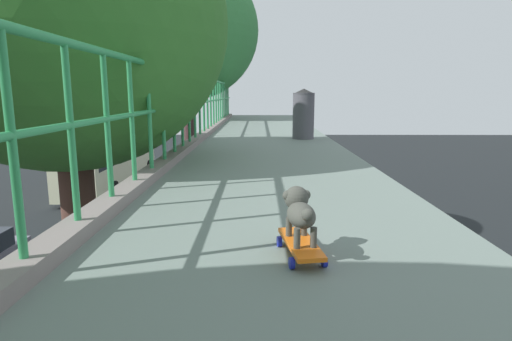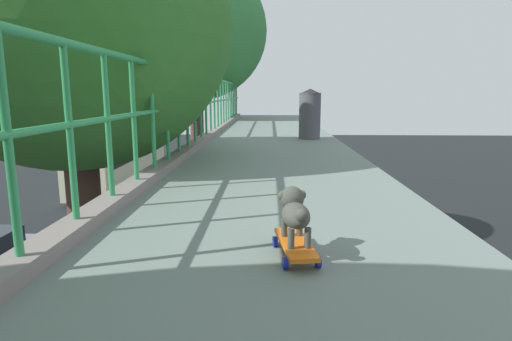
{
  "view_description": "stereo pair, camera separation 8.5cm",
  "coord_description": "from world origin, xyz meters",
  "px_view_note": "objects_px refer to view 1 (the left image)",
  "views": [
    {
      "loc": [
        0.91,
        -0.07,
        5.94
      ],
      "look_at": [
        0.88,
        3.34,
        5.3
      ],
      "focal_mm": 29.63,
      "sensor_mm": 36.0,
      "label": 1
    },
    {
      "loc": [
        0.99,
        -0.07,
        5.94
      ],
      "look_at": [
        0.88,
        3.34,
        5.3
      ],
      "focal_mm": 29.63,
      "sensor_mm": 36.0,
      "label": 2
    }
  ],
  "objects_px": {
    "car_black_fifth": "(26,297)",
    "small_dog": "(300,210)",
    "city_bus": "(112,158)",
    "litter_bin": "(303,113)",
    "toy_skateboard": "(300,245)"
  },
  "relations": [
    {
      "from": "toy_skateboard",
      "to": "small_dog",
      "type": "relative_size",
      "value": 1.37
    },
    {
      "from": "car_black_fifth",
      "to": "city_bus",
      "type": "xyz_separation_m",
      "value": [
        -3.47,
        16.73,
        1.05
      ]
    },
    {
      "from": "litter_bin",
      "to": "toy_skateboard",
      "type": "bearing_deg",
      "value": -95.91
    },
    {
      "from": "toy_skateboard",
      "to": "litter_bin",
      "type": "relative_size",
      "value": 0.54
    },
    {
      "from": "small_dog",
      "to": "litter_bin",
      "type": "xyz_separation_m",
      "value": [
        0.64,
        6.06,
        0.24
      ]
    },
    {
      "from": "small_dog",
      "to": "car_black_fifth",
      "type": "bearing_deg",
      "value": 128.74
    },
    {
      "from": "small_dog",
      "to": "toy_skateboard",
      "type": "bearing_deg",
      "value": -81.23
    },
    {
      "from": "city_bus",
      "to": "toy_skateboard",
      "type": "distance_m",
      "value": 26.67
    },
    {
      "from": "small_dog",
      "to": "litter_bin",
      "type": "height_order",
      "value": "litter_bin"
    },
    {
      "from": "car_black_fifth",
      "to": "small_dog",
      "type": "bearing_deg",
      "value": -51.26
    },
    {
      "from": "litter_bin",
      "to": "car_black_fifth",
      "type": "bearing_deg",
      "value": 165.62
    },
    {
      "from": "city_bus",
      "to": "small_dog",
      "type": "relative_size",
      "value": 31.58
    },
    {
      "from": "city_bus",
      "to": "small_dog",
      "type": "distance_m",
      "value": 26.66
    },
    {
      "from": "toy_skateboard",
      "to": "litter_bin",
      "type": "bearing_deg",
      "value": 84.09
    },
    {
      "from": "car_black_fifth",
      "to": "small_dog",
      "type": "xyz_separation_m",
      "value": [
        6.29,
        -7.83,
        4.57
      ]
    }
  ]
}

